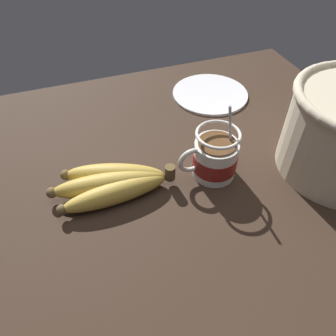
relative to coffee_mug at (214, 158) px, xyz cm
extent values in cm
cube|color=#332319|center=(4.66, 2.33, -5.81)|extent=(93.29, 93.29, 3.38)
cylinder|color=white|center=(-0.15, 0.00, -0.32)|extent=(8.34, 8.34, 7.61)
cylinder|color=maroon|center=(-0.15, 0.00, -0.68)|extent=(8.54, 8.54, 3.44)
torus|color=white|center=(4.97, 0.00, 0.80)|extent=(5.62, 0.90, 5.62)
cylinder|color=brown|center=(-0.15, 0.00, 3.59)|extent=(7.14, 7.14, 0.40)
torus|color=white|center=(-0.15, 0.00, 5.72)|extent=(8.34, 8.34, 0.60)
cylinder|color=#B2B2B7|center=(-2.73, 0.00, 4.38)|extent=(2.75, 0.50, 14.09)
ellipsoid|color=#B2B2B7|center=(-1.61, 0.00, -2.62)|extent=(3.00, 2.00, 0.80)
cylinder|color=brown|center=(8.95, -0.21, -1.15)|extent=(2.00, 2.00, 3.00)
ellipsoid|color=#B79338|center=(18.69, -3.78, -1.88)|extent=(19.15, 10.65, 4.48)
sphere|color=brown|center=(27.50, -7.00, -1.88)|extent=(2.02, 2.02, 2.02)
ellipsoid|color=#B79338|center=(20.18, -1.85, -1.90)|extent=(21.13, 7.39, 4.45)
sphere|color=brown|center=(30.43, -3.34, -1.90)|extent=(2.00, 2.00, 2.00)
ellipsoid|color=#B79338|center=(19.59, 0.44, -2.07)|extent=(19.54, 5.28, 4.10)
sphere|color=brown|center=(29.23, 1.04, -2.07)|extent=(1.85, 1.85, 1.85)
cylinder|color=white|center=(-11.69, -26.28, -3.82)|extent=(19.54, 19.54, 0.60)
camera|label=1|loc=(23.78, 39.98, 42.58)|focal=35.00mm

